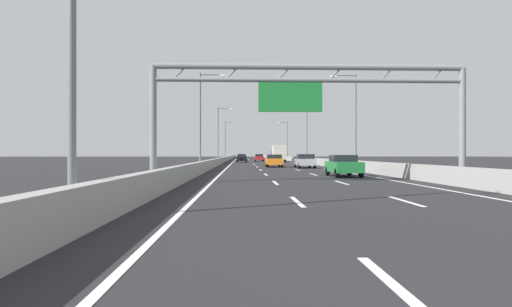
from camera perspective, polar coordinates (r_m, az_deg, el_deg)
The scene contains 54 objects.
ground_plane at distance 101.41m, azimuth 0.10°, elevation -0.91°, with size 260.00×260.00×0.00m, color #262628.
lane_dash_left_0 at distance 5.41m, azimuth 18.71°, elevation -16.97°, with size 0.16×3.00×0.01m, color white.
lane_dash_left_1 at distance 14.05m, azimuth 5.56°, elevation -6.46°, with size 0.16×3.00×0.01m, color white.
lane_dash_left_2 at distance 22.96m, azimuth 2.62°, elevation -3.95°, with size 0.16×3.00×0.01m, color white.
lane_dash_left_3 at distance 31.93m, azimuth 1.33°, elevation -2.85°, with size 0.16×3.00×0.01m, color white.
lane_dash_left_4 at distance 40.91m, azimuth 0.61°, elevation -2.22°, with size 0.16×3.00×0.01m, color white.
lane_dash_left_5 at distance 49.90m, azimuth 0.15°, elevation -1.83°, with size 0.16×3.00×0.01m, color white.
lane_dash_left_6 at distance 58.89m, azimuth -0.17°, elevation -1.55°, with size 0.16×3.00×0.01m, color white.
lane_dash_left_7 at distance 67.88m, azimuth -0.41°, elevation -1.35°, with size 0.16×3.00×0.01m, color white.
lane_dash_left_8 at distance 76.88m, azimuth -0.59°, elevation -1.19°, with size 0.16×3.00×0.01m, color white.
lane_dash_left_9 at distance 85.87m, azimuth -0.73°, elevation -1.07°, with size 0.16×3.00×0.01m, color white.
lane_dash_left_10 at distance 94.87m, azimuth -0.85°, elevation -0.97°, with size 0.16×3.00×0.01m, color white.
lane_dash_left_11 at distance 103.87m, azimuth -0.94°, elevation -0.88°, with size 0.16×3.00×0.01m, color white.
lane_dash_left_12 at distance 112.86m, azimuth -1.02°, elevation -0.82°, with size 0.16×3.00×0.01m, color white.
lane_dash_left_13 at distance 121.86m, azimuth -1.09°, elevation -0.76°, with size 0.16×3.00×0.01m, color white.
lane_dash_left_14 at distance 130.86m, azimuth -1.15°, elevation -0.71°, with size 0.16×3.00×0.01m, color white.
lane_dash_left_15 at distance 139.86m, azimuth -1.20°, elevation -0.66°, with size 0.16×3.00×0.01m, color white.
lane_dash_left_16 at distance 148.86m, azimuth -1.25°, elevation -0.62°, with size 0.16×3.00×0.01m, color white.
lane_dash_left_17 at distance 157.86m, azimuth -1.29°, elevation -0.59°, with size 0.16×3.00×0.01m, color white.
lane_dash_right_1 at distance 14.95m, azimuth 19.46°, elevation -6.07°, with size 0.16×3.00×0.01m, color white.
lane_dash_right_2 at distance 23.53m, azimuth 11.41°, elevation -3.86°, with size 0.16×3.00×0.01m, color white.
lane_dash_right_3 at distance 32.33m, azimuth 7.72°, elevation -2.81°, with size 0.16×3.00×0.01m, color white.
lane_dash_right_4 at distance 41.23m, azimuth 5.62°, elevation -2.21°, with size 0.16×3.00×0.01m, color white.
lane_dash_right_5 at distance 50.16m, azimuth 4.26°, elevation -1.82°, with size 0.16×3.00×0.01m, color white.
lane_dash_right_6 at distance 59.11m, azimuth 3.32°, elevation -1.54°, with size 0.16×3.00×0.01m, color white.
lane_dash_right_7 at distance 68.07m, azimuth 2.62°, elevation -1.34°, with size 0.16×3.00×0.01m, color white.
lane_dash_right_8 at distance 77.04m, azimuth 2.09°, elevation -1.19°, with size 0.16×3.00×0.01m, color white.
lane_dash_right_9 at distance 86.02m, azimuth 1.67°, elevation -1.07°, with size 0.16×3.00×0.01m, color white.
lane_dash_right_10 at distance 95.01m, azimuth 1.33°, elevation -0.97°, with size 0.16×3.00×0.01m, color white.
lane_dash_right_11 at distance 103.99m, azimuth 1.04°, elevation -0.88°, with size 0.16×3.00×0.01m, color white.
lane_dash_right_12 at distance 112.98m, azimuth 0.80°, elevation -0.81°, with size 0.16×3.00×0.01m, color white.
lane_dash_right_13 at distance 121.97m, azimuth 0.60°, elevation -0.76°, with size 0.16×3.00×0.01m, color white.
lane_dash_right_14 at distance 130.96m, azimuth 0.43°, elevation -0.70°, with size 0.16×3.00×0.01m, color white.
lane_dash_right_15 at distance 139.95m, azimuth 0.27°, elevation -0.66°, with size 0.16×3.00×0.01m, color white.
lane_dash_right_16 at distance 148.94m, azimuth 0.14°, elevation -0.62°, with size 0.16×3.00×0.01m, color white.
lane_dash_right_17 at distance 157.94m, azimuth 0.02°, elevation -0.59°, with size 0.16×3.00×0.01m, color white.
edge_line_left at distance 89.37m, azimuth -2.99°, elevation -1.03°, with size 0.16×176.00×0.01m, color white.
edge_line_right at distance 89.79m, azimuth 3.73°, elevation -1.02°, with size 0.16×176.00×0.01m, color white.
barrier_left at distance 111.39m, azimuth -3.63°, elevation -0.58°, with size 0.45×220.00×0.95m.
barrier_right at distance 111.84m, azimuth 3.45°, elevation -0.58°, with size 0.45×220.00×0.95m.
sign_gantry at distance 22.94m, azimuth 6.90°, elevation 8.21°, with size 16.90×0.36×6.36m.
streetlamp_left_mid at distance 42.07m, azimuth -7.21°, elevation 5.19°, with size 2.58×0.28×9.50m.
streetlamp_right_mid at distance 43.34m, azimuth 12.94°, elevation 5.04°, with size 2.58×0.28×9.50m.
streetlamp_left_far at distance 73.34m, azimuth -4.95°, elevation 2.97°, with size 2.58×0.28×9.50m.
streetlamp_right_far at distance 74.07m, azimuth 6.67°, elevation 2.94°, with size 2.58×0.28×9.50m.
streetlamp_left_distant at distance 104.69m, azimuth -4.05°, elevation 2.07°, with size 2.58×0.28×9.50m.
streetlamp_right_distant at distance 105.20m, azimuth 4.11°, elevation 2.06°, with size 2.58×0.28×9.50m.
green_car at distance 29.83m, azimuth 11.67°, elevation -1.58°, with size 1.81×4.10×1.49m.
black_car at distance 77.32m, azimuth -1.93°, elevation -0.65°, with size 1.86×4.15×1.41m.
orange_car at distance 49.88m, azimuth 2.43°, elevation -0.95°, with size 1.82×4.69×1.48m.
blue_car at distance 93.98m, azimuth -1.95°, elevation -0.51°, with size 1.72×4.32×1.51m.
red_car at distance 88.48m, azimuth 0.43°, elevation -0.55°, with size 1.82×4.28×1.48m.
silver_car at distance 47.06m, azimuth 6.59°, elevation -0.98°, with size 1.88×4.45×1.53m.
box_truck at distance 80.82m, azimuth 3.06°, elevation 0.07°, with size 2.33×7.52×3.15m.
Camera 1 is at (-3.62, -1.34, 1.58)m, focal length 29.74 mm.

